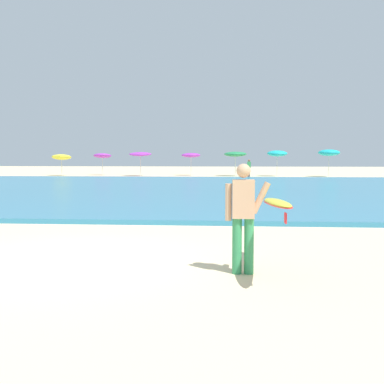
{
  "coord_description": "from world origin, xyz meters",
  "views": [
    {
      "loc": [
        2.73,
        -8.32,
        1.84
      ],
      "look_at": [
        1.93,
        1.71,
        1.1
      ],
      "focal_mm": 45.29,
      "sensor_mm": 36.0,
      "label": 1
    }
  ],
  "objects_px": {
    "beach_umbrella_0": "(62,157)",
    "beach_umbrella_5": "(277,153)",
    "surfer_with_board": "(260,208)",
    "beach_umbrella_2": "(140,154)",
    "beachgoer_near_row_left": "(249,168)",
    "beach_umbrella_6": "(329,153)",
    "beach_umbrella_1": "(102,156)",
    "beach_umbrella_3": "(191,155)",
    "beach_umbrella_4": "(235,154)"
  },
  "relations": [
    {
      "from": "beach_umbrella_0",
      "to": "beach_umbrella_5",
      "type": "height_order",
      "value": "beach_umbrella_5"
    },
    {
      "from": "surfer_with_board",
      "to": "beach_umbrella_2",
      "type": "bearing_deg",
      "value": 103.37
    },
    {
      "from": "beach_umbrella_2",
      "to": "beachgoer_near_row_left",
      "type": "distance_m",
      "value": 10.27
    },
    {
      "from": "beach_umbrella_6",
      "to": "beach_umbrella_5",
      "type": "bearing_deg",
      "value": 169.24
    },
    {
      "from": "beach_umbrella_2",
      "to": "beach_umbrella_6",
      "type": "height_order",
      "value": "beach_umbrella_6"
    },
    {
      "from": "beach_umbrella_1",
      "to": "beachgoer_near_row_left",
      "type": "relative_size",
      "value": 1.4
    },
    {
      "from": "beach_umbrella_5",
      "to": "beachgoer_near_row_left",
      "type": "height_order",
      "value": "beach_umbrella_5"
    },
    {
      "from": "surfer_with_board",
      "to": "beach_umbrella_0",
      "type": "relative_size",
      "value": 1.27
    },
    {
      "from": "beach_umbrella_3",
      "to": "beach_umbrella_4",
      "type": "height_order",
      "value": "beach_umbrella_4"
    },
    {
      "from": "beach_umbrella_3",
      "to": "beachgoer_near_row_left",
      "type": "distance_m",
      "value": 6.35
    },
    {
      "from": "surfer_with_board",
      "to": "beach_umbrella_5",
      "type": "relative_size",
      "value": 1.09
    },
    {
      "from": "beach_umbrella_3",
      "to": "beachgoer_near_row_left",
      "type": "bearing_deg",
      "value": -29.14
    },
    {
      "from": "surfer_with_board",
      "to": "beach_umbrella_2",
      "type": "distance_m",
      "value": 38.5
    },
    {
      "from": "surfer_with_board",
      "to": "beach_umbrella_6",
      "type": "xyz_separation_m",
      "value": [
        8.45,
        37.26,
        1.14
      ]
    },
    {
      "from": "beach_umbrella_4",
      "to": "beachgoer_near_row_left",
      "type": "xyz_separation_m",
      "value": [
        1.2,
        -2.18,
        -1.21
      ]
    },
    {
      "from": "beach_umbrella_2",
      "to": "beach_umbrella_3",
      "type": "bearing_deg",
      "value": 19.56
    },
    {
      "from": "surfer_with_board",
      "to": "beach_umbrella_1",
      "type": "height_order",
      "value": "beach_umbrella_1"
    },
    {
      "from": "beach_umbrella_2",
      "to": "beach_umbrella_6",
      "type": "xyz_separation_m",
      "value": [
        17.35,
        -0.18,
        0.12
      ]
    },
    {
      "from": "beach_umbrella_2",
      "to": "beach_umbrella_1",
      "type": "bearing_deg",
      "value": 157.26
    },
    {
      "from": "surfer_with_board",
      "to": "beach_umbrella_6",
      "type": "height_order",
      "value": "beach_umbrella_6"
    },
    {
      "from": "beach_umbrella_0",
      "to": "beach_umbrella_2",
      "type": "xyz_separation_m",
      "value": [
        7.68,
        -0.25,
        0.28
      ]
    },
    {
      "from": "beach_umbrella_0",
      "to": "beach_umbrella_2",
      "type": "distance_m",
      "value": 7.69
    },
    {
      "from": "beach_umbrella_5",
      "to": "beach_umbrella_2",
      "type": "bearing_deg",
      "value": -176.93
    },
    {
      "from": "beach_umbrella_0",
      "to": "beach_umbrella_3",
      "type": "xyz_separation_m",
      "value": [
        12.32,
        1.4,
        0.18
      ]
    },
    {
      "from": "beach_umbrella_3",
      "to": "beach_umbrella_2",
      "type": "bearing_deg",
      "value": -160.44
    },
    {
      "from": "beachgoer_near_row_left",
      "to": "surfer_with_board",
      "type": "bearing_deg",
      "value": -91.9
    },
    {
      "from": "beach_umbrella_3",
      "to": "beach_umbrella_0",
      "type": "bearing_deg",
      "value": -173.5
    },
    {
      "from": "surfer_with_board",
      "to": "beach_umbrella_6",
      "type": "relative_size",
      "value": 1.08
    },
    {
      "from": "beachgoer_near_row_left",
      "to": "beach_umbrella_6",
      "type": "bearing_deg",
      "value": 9.5
    },
    {
      "from": "beach_umbrella_2",
      "to": "beach_umbrella_3",
      "type": "relative_size",
      "value": 1.05
    },
    {
      "from": "beach_umbrella_4",
      "to": "beach_umbrella_5",
      "type": "height_order",
      "value": "beach_umbrella_5"
    },
    {
      "from": "beach_umbrella_0",
      "to": "beachgoer_near_row_left",
      "type": "height_order",
      "value": "beach_umbrella_0"
    },
    {
      "from": "beach_umbrella_1",
      "to": "beach_umbrella_2",
      "type": "height_order",
      "value": "beach_umbrella_2"
    },
    {
      "from": "beach_umbrella_1",
      "to": "beach_umbrella_4",
      "type": "height_order",
      "value": "beach_umbrella_4"
    },
    {
      "from": "beach_umbrella_6",
      "to": "beachgoer_near_row_left",
      "type": "bearing_deg",
      "value": -170.5
    },
    {
      "from": "beach_umbrella_3",
      "to": "beach_umbrella_1",
      "type": "bearing_deg",
      "value": 179.58
    },
    {
      "from": "beach_umbrella_0",
      "to": "beach_umbrella_2",
      "type": "bearing_deg",
      "value": -1.84
    },
    {
      "from": "beach_umbrella_1",
      "to": "beach_umbrella_4",
      "type": "bearing_deg",
      "value": -4.1
    },
    {
      "from": "beach_umbrella_0",
      "to": "beach_umbrella_1",
      "type": "xyz_separation_m",
      "value": [
        3.59,
        1.47,
        0.13
      ]
    },
    {
      "from": "beach_umbrella_6",
      "to": "beach_umbrella_0",
      "type": "bearing_deg",
      "value": 179.02
    },
    {
      "from": "surfer_with_board",
      "to": "beach_umbrella_2",
      "type": "relative_size",
      "value": 1.16
    },
    {
      "from": "beach_umbrella_4",
      "to": "beachgoer_near_row_left",
      "type": "bearing_deg",
      "value": -61.06
    },
    {
      "from": "surfer_with_board",
      "to": "beach_umbrella_3",
      "type": "bearing_deg",
      "value": 96.22
    },
    {
      "from": "beach_umbrella_3",
      "to": "surfer_with_board",
      "type": "bearing_deg",
      "value": -83.78
    },
    {
      "from": "beach_umbrella_2",
      "to": "beach_umbrella_0",
      "type": "bearing_deg",
      "value": 178.16
    },
    {
      "from": "beach_umbrella_2",
      "to": "beach_umbrella_5",
      "type": "height_order",
      "value": "beach_umbrella_5"
    },
    {
      "from": "beach_umbrella_0",
      "to": "beach_umbrella_1",
      "type": "relative_size",
      "value": 0.95
    },
    {
      "from": "beachgoer_near_row_left",
      "to": "beach_umbrella_2",
      "type": "bearing_deg",
      "value": 172.13
    },
    {
      "from": "beach_umbrella_3",
      "to": "beachgoer_near_row_left",
      "type": "height_order",
      "value": "beach_umbrella_3"
    },
    {
      "from": "beach_umbrella_4",
      "to": "beach_umbrella_5",
      "type": "distance_m",
      "value": 3.89
    }
  ]
}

